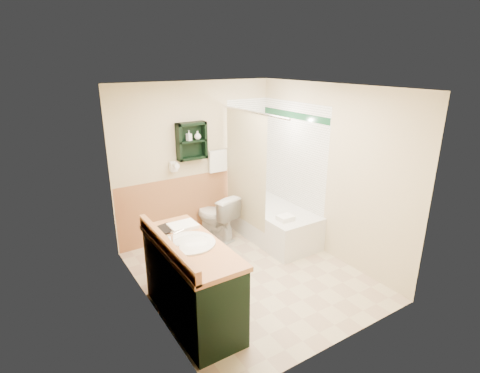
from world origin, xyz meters
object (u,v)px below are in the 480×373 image
at_px(wall_shelf, 192,141).
at_px(soap_bottle_a, 189,138).
at_px(hair_dryer, 173,167).
at_px(vanity_book, 159,222).
at_px(bathtub, 274,223).
at_px(vanity, 192,282).
at_px(toilet, 216,217).
at_px(soap_bottle_b, 198,136).

height_order(wall_shelf, soap_bottle_a, wall_shelf).
relative_size(hair_dryer, vanity_book, 1.02).
bearing_deg(bathtub, vanity_book, -162.47).
relative_size(vanity, toilet, 1.95).
relative_size(bathtub, toilet, 2.05).
xyz_separation_m(toilet, soap_bottle_b, (-0.16, 0.21, 1.26)).
height_order(soap_bottle_a, soap_bottle_b, soap_bottle_b).
relative_size(bathtub, soap_bottle_a, 10.35).
height_order(bathtub, toilet, toilet).
relative_size(vanity, vanity_book, 6.09).
relative_size(toilet, vanity_book, 3.11).
xyz_separation_m(bathtub, toilet, (-0.77, 0.48, 0.10)).
xyz_separation_m(hair_dryer, vanity, (-0.59, -1.81, -0.75)).
distance_m(hair_dryer, soap_bottle_a, 0.48).
distance_m(vanity, bathtub, 2.22).
bearing_deg(bathtub, wall_shelf, 145.73).
height_order(bathtub, soap_bottle_a, soap_bottle_a).
distance_m(hair_dryer, soap_bottle_b, 0.57).
distance_m(wall_shelf, soap_bottle_a, 0.06).
relative_size(wall_shelf, vanity, 0.38).
xyz_separation_m(soap_bottle_a, soap_bottle_b, (0.14, 0.00, 0.02)).
relative_size(bathtub, vanity_book, 6.38).
height_order(vanity, vanity_book, vanity_book).
height_order(vanity, toilet, vanity).
bearing_deg(soap_bottle_b, toilet, -52.83).
bearing_deg(hair_dryer, soap_bottle_b, -4.34).
bearing_deg(wall_shelf, vanity_book, -127.99).
height_order(hair_dryer, soap_bottle_b, soap_bottle_b).
bearing_deg(wall_shelf, soap_bottle_b, -3.02).
xyz_separation_m(wall_shelf, soap_bottle_b, (0.09, -0.01, 0.06)).
bearing_deg(vanity_book, bathtub, 6.90).
xyz_separation_m(hair_dryer, soap_bottle_a, (0.26, -0.03, 0.40)).
height_order(hair_dryer, soap_bottle_a, soap_bottle_a).
bearing_deg(soap_bottle_b, vanity, -119.06).
relative_size(hair_dryer, bathtub, 0.16).
height_order(hair_dryer, vanity_book, hair_dryer).
bearing_deg(toilet, vanity_book, 25.91).
xyz_separation_m(bathtub, soap_bottle_a, (-1.07, 0.69, 1.34)).
bearing_deg(hair_dryer, vanity, -108.19).
bearing_deg(toilet, soap_bottle_b, -67.77).
bearing_deg(bathtub, vanity, -150.47).
relative_size(bathtub, soap_bottle_b, 12.00).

